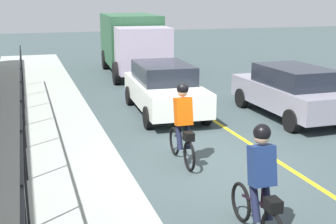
{
  "coord_description": "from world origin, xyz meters",
  "views": [
    {
      "loc": [
        -8.5,
        3.67,
        3.6
      ],
      "look_at": [
        1.06,
        0.58,
        1.0
      ],
      "focal_mm": 47.64,
      "sensor_mm": 36.0,
      "label": 1
    }
  ],
  "objects_px": {
    "patrol_sedan": "(291,91)",
    "box_truck_background": "(133,41)",
    "parked_sedan_rear": "(164,88)",
    "cyclist_lead": "(183,124)",
    "cyclist_follow": "(260,184)"
  },
  "relations": [
    {
      "from": "parked_sedan_rear",
      "to": "box_truck_background",
      "type": "relative_size",
      "value": 0.66
    },
    {
      "from": "patrol_sedan",
      "to": "box_truck_background",
      "type": "xyz_separation_m",
      "value": [
        9.27,
        2.73,
        0.73
      ]
    },
    {
      "from": "box_truck_background",
      "to": "cyclist_lead",
      "type": "bearing_deg",
      "value": -4.54
    },
    {
      "from": "cyclist_follow",
      "to": "patrol_sedan",
      "type": "distance_m",
      "value": 7.6
    },
    {
      "from": "cyclist_follow",
      "to": "box_truck_background",
      "type": "bearing_deg",
      "value": -5.27
    },
    {
      "from": "cyclist_lead",
      "to": "cyclist_follow",
      "type": "bearing_deg",
      "value": -178.49
    },
    {
      "from": "box_truck_background",
      "to": "patrol_sedan",
      "type": "bearing_deg",
      "value": 20.26
    },
    {
      "from": "parked_sedan_rear",
      "to": "cyclist_lead",
      "type": "bearing_deg",
      "value": -9.13
    },
    {
      "from": "patrol_sedan",
      "to": "parked_sedan_rear",
      "type": "bearing_deg",
      "value": 66.14
    },
    {
      "from": "cyclist_follow",
      "to": "patrol_sedan",
      "type": "relative_size",
      "value": 0.41
    },
    {
      "from": "cyclist_lead",
      "to": "box_truck_background",
      "type": "relative_size",
      "value": 0.27
    },
    {
      "from": "cyclist_follow",
      "to": "patrol_sedan",
      "type": "bearing_deg",
      "value": -34.98
    },
    {
      "from": "patrol_sedan",
      "to": "parked_sedan_rear",
      "type": "height_order",
      "value": "same"
    },
    {
      "from": "patrol_sedan",
      "to": "box_truck_background",
      "type": "relative_size",
      "value": 0.64
    },
    {
      "from": "cyclist_lead",
      "to": "cyclist_follow",
      "type": "xyz_separation_m",
      "value": [
        -3.37,
        -0.02,
        0.0
      ]
    }
  ]
}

